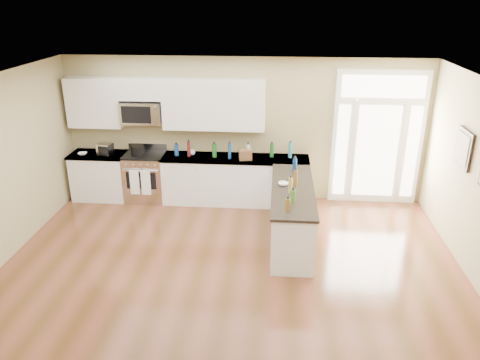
{
  "coord_description": "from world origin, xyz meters",
  "views": [
    {
      "loc": [
        0.64,
        -4.8,
        3.9
      ],
      "look_at": [
        0.08,
        2.0,
        1.15
      ],
      "focal_mm": 35.0,
      "sensor_mm": 36.0,
      "label": 1
    }
  ],
  "objects_px": {
    "peninsula_cabinet": "(292,216)",
    "toaster_oven": "(105,149)",
    "kitchen_range": "(146,177)",
    "stockpot": "(138,150)"
  },
  "relations": [
    {
      "from": "peninsula_cabinet",
      "to": "kitchen_range",
      "type": "relative_size",
      "value": 2.15
    },
    {
      "from": "peninsula_cabinet",
      "to": "toaster_oven",
      "type": "distance_m",
      "value": 3.93
    },
    {
      "from": "kitchen_range",
      "to": "toaster_oven",
      "type": "height_order",
      "value": "toaster_oven"
    },
    {
      "from": "peninsula_cabinet",
      "to": "stockpot",
      "type": "bearing_deg",
      "value": 154.43
    },
    {
      "from": "peninsula_cabinet",
      "to": "kitchen_range",
      "type": "distance_m",
      "value": 3.22
    },
    {
      "from": "peninsula_cabinet",
      "to": "toaster_oven",
      "type": "height_order",
      "value": "toaster_oven"
    },
    {
      "from": "toaster_oven",
      "to": "peninsula_cabinet",
      "type": "bearing_deg",
      "value": -8.59
    },
    {
      "from": "kitchen_range",
      "to": "toaster_oven",
      "type": "xyz_separation_m",
      "value": [
        -0.75,
        -0.06,
        0.58
      ]
    },
    {
      "from": "peninsula_cabinet",
      "to": "stockpot",
      "type": "height_order",
      "value": "stockpot"
    },
    {
      "from": "peninsula_cabinet",
      "to": "toaster_oven",
      "type": "xyz_separation_m",
      "value": [
        -3.62,
        1.39,
        0.62
      ]
    }
  ]
}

